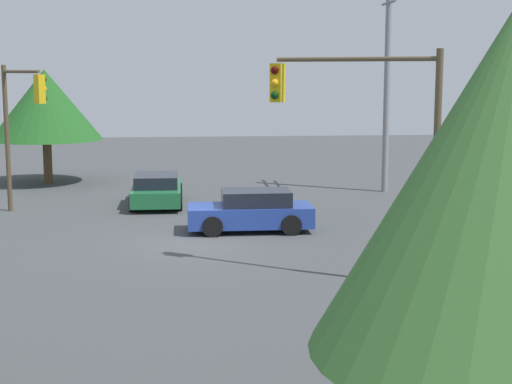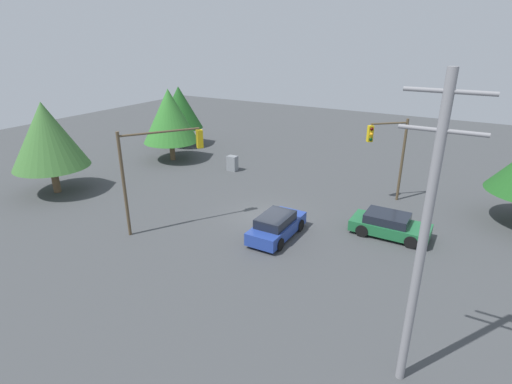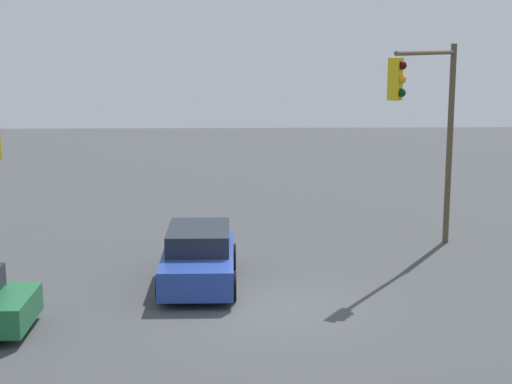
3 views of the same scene
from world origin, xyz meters
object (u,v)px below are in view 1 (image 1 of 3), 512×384
Objects in this scene: traffic_signal_main at (366,121)px; traffic_signal_cross at (21,114)px; sedan_blue at (251,211)px; sedan_green at (157,190)px.

traffic_signal_main is 1.06× the size of traffic_signal_cross.
traffic_signal_cross reaches higher than sedan_blue.
sedan_blue is at bearing -35.37° from traffic_signal_main.
sedan_blue reaches higher than sedan_green.
traffic_signal_main is at bearing -159.14° from sedan_blue.
sedan_green is at bearing 31.96° from sedan_blue.
traffic_signal_main reaches higher than traffic_signal_cross.
sedan_blue is 7.68m from traffic_signal_main.
sedan_green is at bearing -29.99° from traffic_signal_main.
sedan_blue is 0.71× the size of traffic_signal_main.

